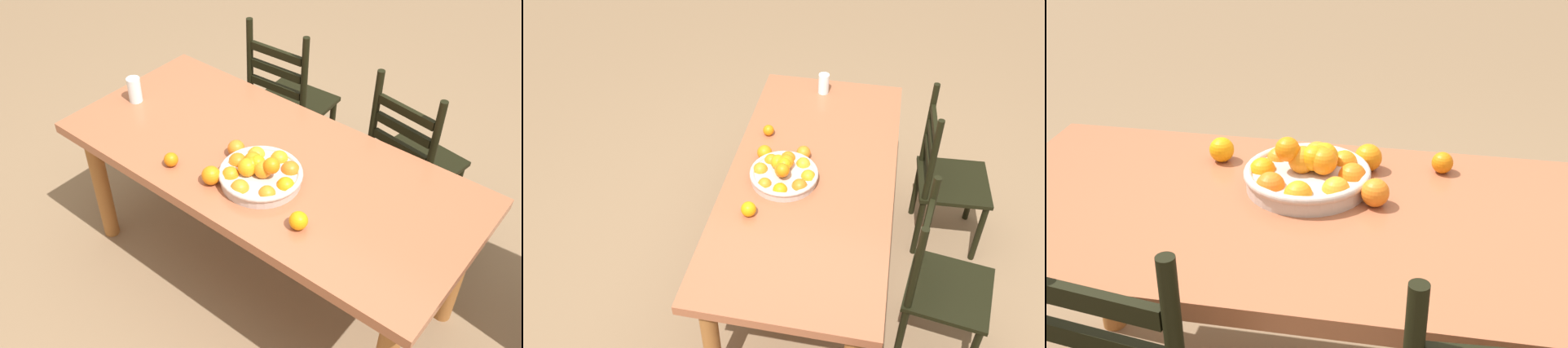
# 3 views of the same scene
# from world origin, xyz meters

# --- Properties ---
(ground_plane) EXTENTS (12.00, 12.00, 0.00)m
(ground_plane) POSITION_xyz_m (0.00, 0.00, 0.00)
(ground_plane) COLOR #7E6246
(dining_table) EXTENTS (1.86, 0.85, 0.74)m
(dining_table) POSITION_xyz_m (0.00, 0.00, 0.65)
(dining_table) COLOR #9F5839
(dining_table) RESTS_ON ground
(chair_near_window) EXTENTS (0.45, 0.45, 0.97)m
(chair_near_window) POSITION_xyz_m (0.37, 0.69, 0.46)
(chair_near_window) COLOR black
(chair_near_window) RESTS_ON ground
(chair_by_cabinet) EXTENTS (0.43, 0.43, 0.99)m
(chair_by_cabinet) POSITION_xyz_m (-0.43, 0.73, 0.46)
(chair_by_cabinet) COLOR black
(chair_by_cabinet) RESTS_ON ground
(fruit_bowl) EXTENTS (0.35, 0.35, 0.14)m
(fruit_bowl) POSITION_xyz_m (0.07, -0.13, 0.78)
(fruit_bowl) COLOR beige
(fruit_bowl) RESTS_ON dining_table
(orange_loose_0) EXTENTS (0.06, 0.06, 0.06)m
(orange_loose_0) POSITION_xyz_m (-0.29, -0.29, 0.77)
(orange_loose_0) COLOR orange
(orange_loose_0) RESTS_ON dining_table
(orange_loose_1) EXTENTS (0.08, 0.08, 0.08)m
(orange_loose_1) POSITION_xyz_m (-0.12, -0.06, 0.78)
(orange_loose_1) COLOR orange
(orange_loose_1) RESTS_ON dining_table
(orange_loose_2) EXTENTS (0.07, 0.07, 0.07)m
(orange_loose_2) POSITION_xyz_m (0.35, -0.25, 0.78)
(orange_loose_2) COLOR orange
(orange_loose_2) RESTS_ON dining_table
(orange_loose_3) EXTENTS (0.08, 0.08, 0.08)m
(orange_loose_3) POSITION_xyz_m (-0.08, -0.26, 0.78)
(orange_loose_3) COLOR orange
(orange_loose_3) RESTS_ON dining_table
(drinking_glass) EXTENTS (0.07, 0.07, 0.13)m
(drinking_glass) POSITION_xyz_m (-0.78, -0.05, 0.80)
(drinking_glass) COLOR silver
(drinking_glass) RESTS_ON dining_table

